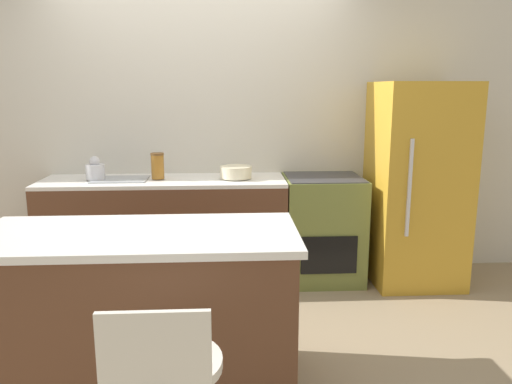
{
  "coord_description": "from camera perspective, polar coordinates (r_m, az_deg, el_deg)",
  "views": [
    {
      "loc": [
        0.23,
        -3.74,
        1.62
      ],
      "look_at": [
        0.42,
        -0.46,
        0.93
      ],
      "focal_mm": 35.0,
      "sensor_mm": 36.0,
      "label": 1
    }
  ],
  "objects": [
    {
      "name": "ground_plane",
      "position": [
        4.08,
        -6.37,
        -11.65
      ],
      "size": [
        14.0,
        14.0,
        0.0
      ],
      "primitive_type": "plane",
      "color": "#998466"
    },
    {
      "name": "wall_back",
      "position": [
        4.4,
        -6.32,
        7.54
      ],
      "size": [
        8.0,
        0.06,
        2.6
      ],
      "color": "beige",
      "rests_on": "ground_plane"
    },
    {
      "name": "back_counter",
      "position": [
        4.25,
        -10.32,
        -4.44
      ],
      "size": [
        1.99,
        0.58,
        0.9
      ],
      "color": "brown",
      "rests_on": "ground_plane"
    },
    {
      "name": "kitchen_island",
      "position": [
        2.82,
        -12.97,
        -13.13
      ],
      "size": [
        1.67,
        0.73,
        0.89
      ],
      "color": "brown",
      "rests_on": "ground_plane"
    },
    {
      "name": "oven_range",
      "position": [
        4.29,
        7.61,
        -4.17
      ],
      "size": [
        0.65,
        0.6,
        0.9
      ],
      "color": "olive",
      "rests_on": "ground_plane"
    },
    {
      "name": "refrigerator",
      "position": [
        4.36,
        17.84,
        0.84
      ],
      "size": [
        0.71,
        0.74,
        1.67
      ],
      "color": "gold",
      "rests_on": "ground_plane"
    },
    {
      "name": "kettle",
      "position": [
        4.24,
        -17.9,
        2.4
      ],
      "size": [
        0.15,
        0.15,
        0.19
      ],
      "color": "silver",
      "rests_on": "back_counter"
    },
    {
      "name": "mixing_bowl",
      "position": [
        4.1,
        -2.33,
        2.3
      ],
      "size": [
        0.26,
        0.26,
        0.1
      ],
      "color": "beige",
      "rests_on": "back_counter"
    },
    {
      "name": "canister_jar",
      "position": [
        4.13,
        -11.18,
        2.96
      ],
      "size": [
        0.11,
        0.11,
        0.21
      ],
      "color": "#9E6623",
      "rests_on": "back_counter"
    }
  ]
}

